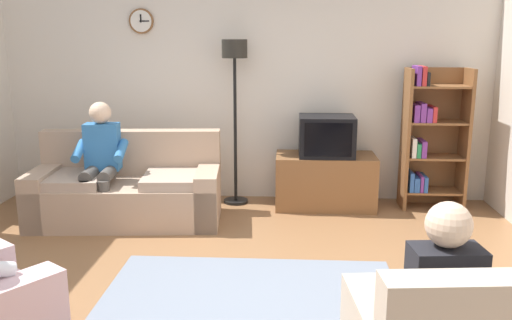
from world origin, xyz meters
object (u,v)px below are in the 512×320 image
Objects in this scene: tv at (327,136)px; bookshelf at (429,137)px; person_in_right_armchair at (436,296)px; person_on_couch at (100,157)px; floor_lamp at (235,76)px; tv_stand at (325,181)px; couch at (128,191)px.

bookshelf is at bearing 4.91° from tv.
person_in_right_armchair reaches higher than tv.
bookshelf reaches higher than person_on_couch.
person_in_right_armchair is (1.34, -3.44, -0.85)m from floor_lamp.
tv_stand is 0.59× the size of floor_lamp.
floor_lamp is (-1.02, 0.12, 0.63)m from tv.
couch is at bearing -147.50° from floor_lamp.
tv is (-0.00, -0.02, 0.52)m from tv_stand.
tv reaches higher than tv_stand.
floor_lamp reaches higher than person_on_couch.
couch is at bearing 131.01° from person_in_right_armchair.
couch is at bearing 25.91° from person_on_couch.
person_on_couch is (-1.29, -0.79, -0.75)m from floor_lamp.
person_on_couch reaches higher than tv_stand.
tv_stand is 0.98× the size of person_in_right_armchair.
person_on_couch reaches higher than couch.
bookshelf is 1.27× the size of person_on_couch.
person_on_couch reaches higher than person_in_right_armchair.
couch is 3.27× the size of tv.
tv is at bearing -6.92° from floor_lamp.
couch is 1.78× the size of tv_stand.
person_in_right_armchair is (-0.81, -3.41, -0.20)m from bookshelf.
couch is 3.67m from person_in_right_armchair.
person_on_couch is at bearing -148.59° from floor_lamp.
tv_stand is at bearing -5.56° from floor_lamp.
tv is at bearing -90.00° from tv_stand.
tv_stand is 0.52m from tv.
person_in_right_armchair is at bearing -45.27° from person_on_couch.
tv_stand is 2.44m from person_on_couch.
bookshelf is at bearing 76.61° from person_in_right_armchair.
person_in_right_armchair is at bearing -84.45° from tv.
tv is at bearing 95.55° from person_in_right_armchair.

